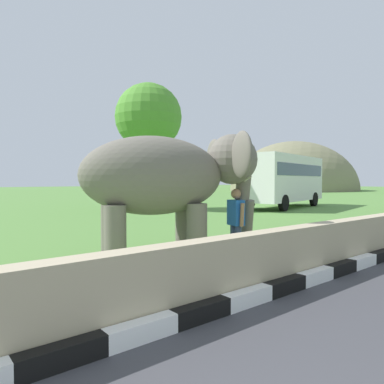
# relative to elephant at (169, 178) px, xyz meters

# --- Properties ---
(striped_curb) EXTENTS (16.20, 0.20, 0.24)m
(striped_curb) POSITION_rel_elephant_xyz_m (-3.76, -2.83, -1.79)
(striped_curb) COLOR white
(striped_curb) RESTS_ON ground_plane
(barrier_parapet) EXTENTS (28.00, 0.36, 1.00)m
(barrier_parapet) POSITION_rel_elephant_xyz_m (-1.41, -2.53, -1.41)
(barrier_parapet) COLOR tan
(barrier_parapet) RESTS_ON ground_plane
(elephant) EXTENTS (4.06, 3.12, 2.92)m
(elephant) POSITION_rel_elephant_xyz_m (0.00, 0.00, 0.00)
(elephant) COLOR #6B655A
(elephant) RESTS_ON ground_plane
(person_handler) EXTENTS (0.33, 0.66, 1.66)m
(person_handler) POSITION_rel_elephant_xyz_m (1.39, -0.68, -0.98)
(person_handler) COLOR navy
(person_handler) RESTS_ON ground_plane
(bus_white) EXTENTS (8.73, 4.32, 3.50)m
(bus_white) POSITION_rel_elephant_xyz_m (15.41, 8.25, 0.17)
(bus_white) COLOR silver
(bus_white) RESTS_ON ground_plane
(tree_distant) EXTENTS (4.26, 4.26, 8.04)m
(tree_distant) POSITION_rel_elephant_xyz_m (7.59, 12.93, 3.98)
(tree_distant) COLOR brown
(tree_distant) RESTS_ON ground_plane
(hill_east) EXTENTS (26.50, 21.20, 18.20)m
(hill_east) POSITION_rel_elephant_xyz_m (51.59, 32.20, -1.91)
(hill_east) COLOR #787655
(hill_east) RESTS_ON ground_plane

